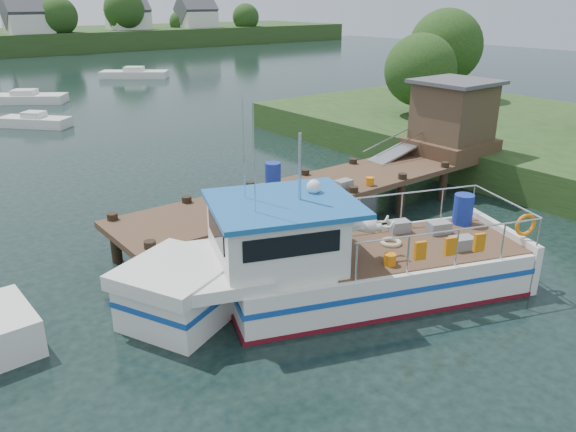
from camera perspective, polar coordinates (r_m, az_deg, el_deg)
ground_plane at (r=19.55m, az=-0.39°, el=-1.64°), size 160.00×160.00×0.00m
near_shore at (r=31.47m, az=26.00°, el=8.95°), size 16.00×30.00×7.76m
dock at (r=23.21m, az=12.53°, el=7.38°), size 16.60×3.00×4.78m
lobster_boat at (r=14.99m, az=3.93°, el=-4.98°), size 11.13×6.44×5.48m
moored_far at (r=61.16m, az=-15.34°, el=13.76°), size 6.66×5.82×1.13m
moored_b at (r=39.35m, az=-24.33°, el=8.77°), size 4.03×4.29×0.97m
moored_c at (r=39.35m, az=1.97°, el=10.64°), size 6.64×2.80×1.02m
moored_d at (r=48.99m, az=-25.15°, el=10.79°), size 6.14×5.17×1.03m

